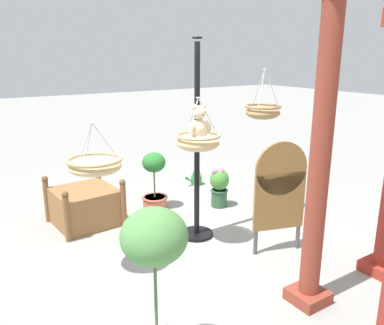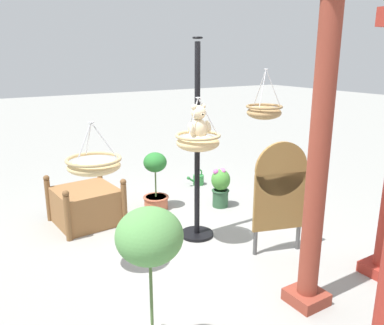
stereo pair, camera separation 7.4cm
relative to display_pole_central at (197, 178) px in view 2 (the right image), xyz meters
name	(u,v)px [view 2 (the right image)]	position (x,y,z in m)	size (l,w,h in m)	color
ground_plane	(188,240)	(0.16, 0.05, -0.80)	(40.00, 40.00, 0.00)	gray
display_pole_central	(197,178)	(0.00, 0.00, 0.00)	(0.44, 0.44, 2.55)	black
hanging_basket_with_teddy	(198,141)	(0.15, 0.25, 0.55)	(0.54, 0.54, 0.63)	tan
teddy_bear	(199,126)	(0.15, 0.27, 0.74)	(0.30, 0.28, 0.44)	beige
hanging_basket_left_high	(264,111)	(-1.23, -0.15, 0.76)	(0.52, 0.52, 0.71)	#A37F51
hanging_basket_right_low	(94,165)	(1.41, 0.25, 0.45)	(0.57, 0.57, 0.54)	tan
greenhouse_pillar_far_back	(319,156)	(-0.11, 1.81, 0.68)	(0.36, 0.36, 3.07)	brown
wooden_planter_box	(86,204)	(1.12, -1.19, -0.52)	(0.95, 0.95, 0.69)	olive
potted_plant_tall_leafy	(221,186)	(-0.88, -0.69, -0.47)	(0.30, 0.30, 0.63)	#2D5638
potted_plant_bushy_green	(151,271)	(1.52, 1.76, 0.03)	(0.49, 0.49, 1.32)	beige
potted_plant_small_succulent	(156,181)	(0.03, -1.16, -0.35)	(0.41, 0.41, 0.91)	#BC6042
display_sign_board	(280,188)	(-0.59, 0.89, 0.02)	(0.63, 0.23, 1.39)	olive
watering_can	(198,179)	(-1.17, -1.79, -0.70)	(0.35, 0.20, 0.30)	#338C3F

